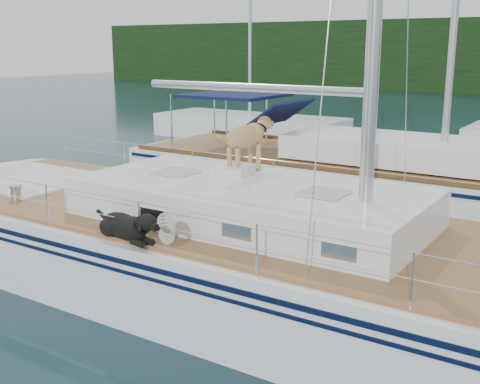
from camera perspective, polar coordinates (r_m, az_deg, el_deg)
The scene contains 4 objects.
ground at distance 9.86m, azimuth -3.11°, elevation -8.93°, with size 120.00×120.00×0.00m, color black.
main_sailboat at distance 9.57m, azimuth -2.72°, elevation -5.31°, with size 12.00×3.89×14.01m.
neighbor_sailboat at distance 15.08m, azimuth 10.09°, elevation 1.37°, with size 11.00×3.50×13.30m.
bg_boat_west at distance 25.41m, azimuth 0.93°, elevation 6.12°, with size 8.00×3.00×11.65m.
Camera 1 is at (5.40, -7.33, 3.79)m, focal length 45.00 mm.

